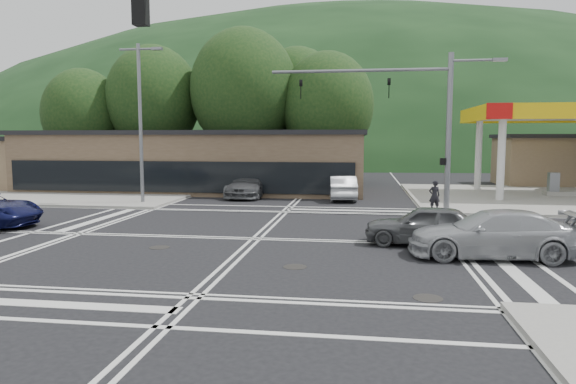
# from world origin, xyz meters

# --- Properties ---
(ground) EXTENTS (120.00, 120.00, 0.00)m
(ground) POSITION_xyz_m (0.00, 0.00, 0.00)
(ground) COLOR black
(ground) RESTS_ON ground
(sidewalk_ne) EXTENTS (16.00, 16.00, 0.15)m
(sidewalk_ne) POSITION_xyz_m (15.00, 15.00, 0.07)
(sidewalk_ne) COLOR gray
(sidewalk_ne) RESTS_ON ground
(sidewalk_nw) EXTENTS (16.00, 16.00, 0.15)m
(sidewalk_nw) POSITION_xyz_m (-15.00, 15.00, 0.07)
(sidewalk_nw) COLOR gray
(sidewalk_nw) RESTS_ON ground
(gas_station_canopy) EXTENTS (12.32, 8.34, 5.75)m
(gas_station_canopy) POSITION_xyz_m (16.99, 15.99, 5.04)
(gas_station_canopy) COLOR silver
(gas_station_canopy) RESTS_ON ground
(convenience_store) EXTENTS (10.00, 6.00, 3.80)m
(convenience_store) POSITION_xyz_m (20.00, 25.00, 1.90)
(convenience_store) COLOR #846B4F
(convenience_store) RESTS_ON ground
(commercial_row) EXTENTS (24.00, 8.00, 4.00)m
(commercial_row) POSITION_xyz_m (-8.00, 17.00, 2.00)
(commercial_row) COLOR brown
(commercial_row) RESTS_ON ground
(hill_north) EXTENTS (252.00, 126.00, 140.00)m
(hill_north) POSITION_xyz_m (0.00, 90.00, 0.00)
(hill_north) COLOR black
(hill_north) RESTS_ON ground
(tree_n_a) EXTENTS (8.00, 8.00, 11.75)m
(tree_n_a) POSITION_xyz_m (-14.00, 24.00, 7.14)
(tree_n_a) COLOR #382619
(tree_n_a) RESTS_ON ground
(tree_n_b) EXTENTS (9.00, 9.00, 12.98)m
(tree_n_b) POSITION_xyz_m (-6.00, 24.00, 7.79)
(tree_n_b) COLOR #382619
(tree_n_b) RESTS_ON ground
(tree_n_c) EXTENTS (7.60, 7.60, 10.87)m
(tree_n_c) POSITION_xyz_m (1.00, 24.00, 6.49)
(tree_n_c) COLOR #382619
(tree_n_c) RESTS_ON ground
(tree_n_d) EXTENTS (6.80, 6.80, 9.76)m
(tree_n_d) POSITION_xyz_m (-20.00, 23.00, 5.84)
(tree_n_d) COLOR #382619
(tree_n_d) RESTS_ON ground
(tree_n_e) EXTENTS (8.40, 8.40, 11.98)m
(tree_n_e) POSITION_xyz_m (-2.00, 28.00, 7.14)
(tree_n_e) COLOR #382619
(tree_n_e) RESTS_ON ground
(streetlight_nw) EXTENTS (2.50, 0.25, 9.00)m
(streetlight_nw) POSITION_xyz_m (-8.44, 9.00, 5.05)
(streetlight_nw) COLOR slate
(streetlight_nw) RESTS_ON ground
(signal_mast_ne) EXTENTS (11.65, 0.30, 8.00)m
(signal_mast_ne) POSITION_xyz_m (6.95, 8.20, 5.07)
(signal_mast_ne) COLOR slate
(signal_mast_ne) RESTS_ON ground
(car_grey_center) EXTENTS (4.45, 2.36, 1.44)m
(car_grey_center) POSITION_xyz_m (6.16, -0.30, 0.72)
(car_grey_center) COLOR #525456
(car_grey_center) RESTS_ON ground
(car_silver_east) EXTENTS (5.24, 2.20, 1.51)m
(car_silver_east) POSITION_xyz_m (8.02, -1.90, 0.76)
(car_silver_east) COLOR #A5A7AC
(car_silver_east) RESTS_ON ground
(car_queue_a) EXTENTS (1.97, 4.60, 1.47)m
(car_queue_a) POSITION_xyz_m (2.73, 12.99, 0.74)
(car_queue_a) COLOR #A8ACB0
(car_queue_a) RESTS_ON ground
(car_queue_b) EXTENTS (2.13, 4.56, 1.51)m
(car_queue_b) POSITION_xyz_m (1.00, 19.56, 0.76)
(car_queue_b) COLOR silver
(car_queue_b) RESTS_ON ground
(car_northbound) EXTENTS (2.52, 5.62, 1.60)m
(car_northbound) POSITION_xyz_m (-3.25, 13.70, 0.80)
(car_northbound) COLOR #555759
(car_northbound) RESTS_ON ground
(pedestrian) EXTENTS (0.61, 0.46, 1.54)m
(pedestrian) POSITION_xyz_m (7.50, 7.50, 0.92)
(pedestrian) COLOR black
(pedestrian) RESTS_ON sidewalk_ne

